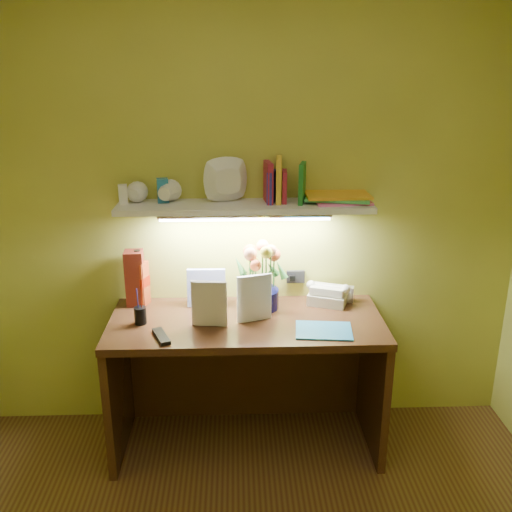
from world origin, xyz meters
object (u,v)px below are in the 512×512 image
at_px(flower_bouquet, 260,276).
at_px(desk_clock, 345,294).
at_px(telephone, 328,293).
at_px(whisky_bottle, 139,277).
at_px(desk, 247,383).

distance_m(flower_bouquet, desk_clock, 0.50).
distance_m(telephone, desk_clock, 0.10).
bearing_deg(whisky_bottle, desk, -21.12).
relative_size(desk_clock, whisky_bottle, 0.28).
distance_m(desk, telephone, 0.65).
bearing_deg(telephone, desk, -136.17).
xyz_separation_m(telephone, desk_clock, (0.10, 0.02, -0.02)).
bearing_deg(flower_bouquet, telephone, 5.91).
height_order(desk_clock, whisky_bottle, whisky_bottle).
bearing_deg(telephone, whisky_bottle, -160.95).
xyz_separation_m(desk, desk_clock, (0.55, 0.21, 0.42)).
height_order(desk, telephone, telephone).
relative_size(flower_bouquet, desk_clock, 4.14).
bearing_deg(flower_bouquet, desk_clock, 7.40).
height_order(flower_bouquet, desk_clock, flower_bouquet).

